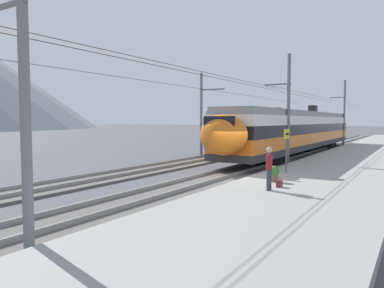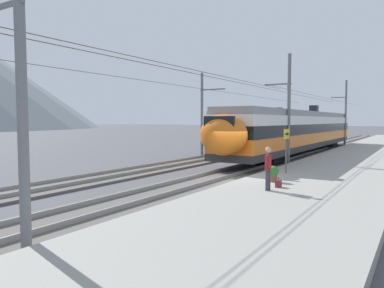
{
  "view_description": "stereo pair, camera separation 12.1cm",
  "coord_description": "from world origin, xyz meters",
  "px_view_note": "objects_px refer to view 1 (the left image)",
  "views": [
    {
      "loc": [
        -16.42,
        -7.84,
        3.06
      ],
      "look_at": [
        1.79,
        3.57,
        1.66
      ],
      "focal_mm": 33.88,
      "sensor_mm": 36.0,
      "label": 1
    },
    {
      "loc": [
        -16.36,
        -7.94,
        3.06
      ],
      "look_at": [
        1.79,
        3.57,
        1.66
      ],
      "focal_mm": 33.88,
      "sensor_mm": 36.0,
      "label": 2
    }
  ],
  "objects_px": {
    "train_near_platform": "(298,130)",
    "platform_sign": "(287,141)",
    "catenary_mast_east": "(343,112)",
    "handbag_beside_passenger": "(279,183)",
    "catenary_mast_west": "(21,83)",
    "potted_plant_platform_edge": "(274,173)",
    "passenger_walking": "(269,166)",
    "train_far_track": "(265,128)",
    "catenary_mast_mid": "(287,108)",
    "catenary_mast_far_side": "(203,112)"
  },
  "relations": [
    {
      "from": "catenary_mast_mid",
      "to": "train_near_platform",
      "type": "bearing_deg",
      "value": 10.09
    },
    {
      "from": "train_near_platform",
      "to": "platform_sign",
      "type": "height_order",
      "value": "train_near_platform"
    },
    {
      "from": "catenary_mast_mid",
      "to": "potted_plant_platform_edge",
      "type": "height_order",
      "value": "catenary_mast_mid"
    },
    {
      "from": "potted_plant_platform_edge",
      "to": "passenger_walking",
      "type": "bearing_deg",
      "value": -165.54
    },
    {
      "from": "train_near_platform",
      "to": "catenary_mast_far_side",
      "type": "xyz_separation_m",
      "value": [
        -4.76,
        6.93,
        1.56
      ]
    },
    {
      "from": "catenary_mast_mid",
      "to": "potted_plant_platform_edge",
      "type": "xyz_separation_m",
      "value": [
        -8.69,
        -2.19,
        -3.12
      ]
    },
    {
      "from": "catenary_mast_mid",
      "to": "passenger_walking",
      "type": "relative_size",
      "value": 25.88
    },
    {
      "from": "train_far_track",
      "to": "catenary_mast_far_side",
      "type": "bearing_deg",
      "value": 169.04
    },
    {
      "from": "train_near_platform",
      "to": "catenary_mast_mid",
      "type": "height_order",
      "value": "catenary_mast_mid"
    },
    {
      "from": "catenary_mast_east",
      "to": "handbag_beside_passenger",
      "type": "height_order",
      "value": "catenary_mast_east"
    },
    {
      "from": "handbag_beside_passenger",
      "to": "potted_plant_platform_edge",
      "type": "relative_size",
      "value": 0.58
    },
    {
      "from": "catenary_mast_west",
      "to": "handbag_beside_passenger",
      "type": "bearing_deg",
      "value": -16.88
    },
    {
      "from": "train_far_track",
      "to": "catenary_mast_west",
      "type": "xyz_separation_m",
      "value": [
        -32.16,
        -6.42,
        1.67
      ]
    },
    {
      "from": "train_far_track",
      "to": "catenary_mast_far_side",
      "type": "relative_size",
      "value": 0.54
    },
    {
      "from": "platform_sign",
      "to": "passenger_walking",
      "type": "relative_size",
      "value": 1.34
    },
    {
      "from": "train_far_track",
      "to": "catenary_mast_west",
      "type": "bearing_deg",
      "value": -168.71
    },
    {
      "from": "handbag_beside_passenger",
      "to": "catenary_mast_west",
      "type": "bearing_deg",
      "value": 163.12
    },
    {
      "from": "passenger_walking",
      "to": "handbag_beside_passenger",
      "type": "distance_m",
      "value": 1.2
    },
    {
      "from": "catenary_mast_east",
      "to": "catenary_mast_far_side",
      "type": "distance_m",
      "value": 20.05
    },
    {
      "from": "train_near_platform",
      "to": "potted_plant_platform_edge",
      "type": "distance_m",
      "value": 17.02
    },
    {
      "from": "catenary_mast_east",
      "to": "potted_plant_platform_edge",
      "type": "xyz_separation_m",
      "value": [
        -30.05,
        -2.19,
        -3.26
      ]
    },
    {
      "from": "catenary_mast_far_side",
      "to": "passenger_walking",
      "type": "relative_size",
      "value": 25.88
    },
    {
      "from": "handbag_beside_passenger",
      "to": "passenger_walking",
      "type": "bearing_deg",
      "value": 172.75
    },
    {
      "from": "catenary_mast_west",
      "to": "platform_sign",
      "type": "distance_m",
      "value": 13.58
    },
    {
      "from": "catenary_mast_west",
      "to": "catenary_mast_far_side",
      "type": "distance_m",
      "value": 23.77
    },
    {
      "from": "catenary_mast_mid",
      "to": "catenary_mast_east",
      "type": "height_order",
      "value": "catenary_mast_east"
    },
    {
      "from": "passenger_walking",
      "to": "train_near_platform",
      "type": "bearing_deg",
      "value": 12.49
    },
    {
      "from": "catenary_mast_mid",
      "to": "potted_plant_platform_edge",
      "type": "distance_m",
      "value": 9.49
    },
    {
      "from": "catenary_mast_far_side",
      "to": "handbag_beside_passenger",
      "type": "distance_m",
      "value": 17.4
    },
    {
      "from": "platform_sign",
      "to": "handbag_beside_passenger",
      "type": "relative_size",
      "value": 5.45
    },
    {
      "from": "passenger_walking",
      "to": "potted_plant_platform_edge",
      "type": "distance_m",
      "value": 2.15
    },
    {
      "from": "catenary_mast_east",
      "to": "handbag_beside_passenger",
      "type": "bearing_deg",
      "value": -174.82
    },
    {
      "from": "catenary_mast_mid",
      "to": "potted_plant_platform_edge",
      "type": "bearing_deg",
      "value": -165.83
    },
    {
      "from": "platform_sign",
      "to": "passenger_walking",
      "type": "distance_m",
      "value": 5.02
    },
    {
      "from": "catenary_mast_mid",
      "to": "platform_sign",
      "type": "xyz_separation_m",
      "value": [
        -5.81,
        -1.84,
        -1.86
      ]
    },
    {
      "from": "platform_sign",
      "to": "catenary_mast_west",
      "type": "bearing_deg",
      "value": 172.11
    },
    {
      "from": "train_near_platform",
      "to": "potted_plant_platform_edge",
      "type": "relative_size",
      "value": 42.6
    },
    {
      "from": "catenary_mast_west",
      "to": "catenary_mast_mid",
      "type": "height_order",
      "value": "catenary_mast_mid"
    },
    {
      "from": "catenary_mast_far_side",
      "to": "potted_plant_platform_edge",
      "type": "relative_size",
      "value": 61.42
    },
    {
      "from": "train_far_track",
      "to": "catenary_mast_mid",
      "type": "xyz_separation_m",
      "value": [
        -13.02,
        -6.42,
        1.67
      ]
    },
    {
      "from": "train_far_track",
      "to": "catenary_mast_west",
      "type": "relative_size",
      "value": 0.54
    },
    {
      "from": "platform_sign",
      "to": "handbag_beside_passenger",
      "type": "height_order",
      "value": "platform_sign"
    },
    {
      "from": "catenary_mast_west",
      "to": "potted_plant_platform_edge",
      "type": "distance_m",
      "value": 11.12
    },
    {
      "from": "train_far_track",
      "to": "passenger_walking",
      "type": "height_order",
      "value": "train_far_track"
    },
    {
      "from": "handbag_beside_passenger",
      "to": "potted_plant_platform_edge",
      "type": "bearing_deg",
      "value": 29.45
    },
    {
      "from": "train_near_platform",
      "to": "platform_sign",
      "type": "bearing_deg",
      "value": -166.66
    },
    {
      "from": "train_far_track",
      "to": "catenary_mast_mid",
      "type": "bearing_deg",
      "value": -153.76
    },
    {
      "from": "catenary_mast_mid",
      "to": "handbag_beside_passenger",
      "type": "xyz_separation_m",
      "value": [
        -9.81,
        -2.83,
        -3.37
      ]
    },
    {
      "from": "train_near_platform",
      "to": "catenary_mast_east",
      "type": "xyz_separation_m",
      "value": [
        13.47,
        -1.41,
        1.79
      ]
    },
    {
      "from": "catenary_mast_far_side",
      "to": "potted_plant_platform_edge",
      "type": "xyz_separation_m",
      "value": [
        -11.81,
        -10.53,
        -3.03
      ]
    }
  ]
}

